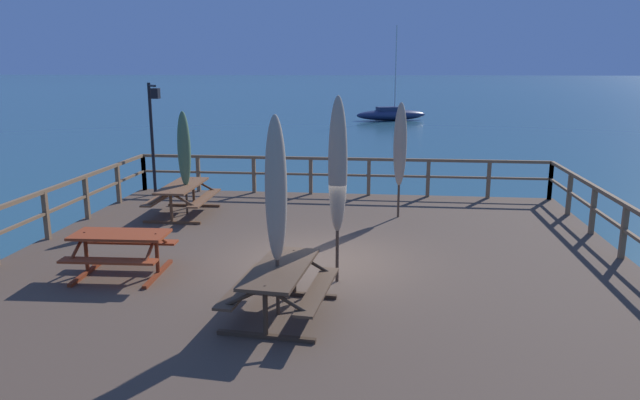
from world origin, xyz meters
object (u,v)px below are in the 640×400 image
Objects in this scene: patio_umbrella_tall_mid_left at (276,190)px; patio_umbrella_short_back at (400,145)px; picnic_table_back_right at (121,245)px; picnic_table_mid_centre at (183,193)px; patio_umbrella_tall_back_left at (184,149)px; lamp_post_hooked at (153,122)px; patio_umbrella_tall_mid_right at (338,166)px; sailboat_distant at (391,114)px; picnic_table_front_left at (281,280)px.

patio_umbrella_tall_mid_left is 1.06× the size of patio_umbrella_short_back.
patio_umbrella_short_back is (4.98, 4.70, 1.24)m from picnic_table_back_right.
picnic_table_mid_centre is 0.72× the size of patio_umbrella_tall_mid_left.
lamp_post_hooked is at bearing 127.59° from patio_umbrella_tall_back_left.
sailboat_distant is at bearing 88.29° from patio_umbrella_tall_mid_right.
sailboat_distant reaches higher than picnic_table_mid_centre.
picnic_table_back_right is 3.65m from patio_umbrella_tall_mid_left.
patio_umbrella_tall_mid_left is 6.40m from patio_umbrella_short_back.
patio_umbrella_tall_back_left is 0.81× the size of patio_umbrella_tall_mid_right.
picnic_table_mid_centre and picnic_table_back_right have the same top height.
picnic_table_front_left is at bearing -57.59° from lamp_post_hooked.
patio_umbrella_tall_back_left is at bearing 120.17° from patio_umbrella_tall_mid_left.
picnic_table_front_left is 0.65× the size of patio_umbrella_tall_mid_right.
picnic_table_front_left is 1.35m from patio_umbrella_tall_mid_left.
picnic_table_front_left is 1.21× the size of picnic_table_back_right.
patio_umbrella_tall_mid_right is at bearing -91.71° from sailboat_distant.
picnic_table_back_right is 40.95m from sailboat_distant.
patio_umbrella_tall_mid_right is (-1.14, -4.62, 0.23)m from patio_umbrella_short_back.
sailboat_distant reaches higher than lamp_post_hooked.
picnic_table_front_left is 0.27× the size of sailboat_distant.
patio_umbrella_tall_mid_right reaches higher than picnic_table_front_left.
picnic_table_front_left is (3.52, -5.80, -0.00)m from picnic_table_mid_centre.
picnic_table_front_left is at bearing -31.58° from patio_umbrella_tall_mid_left.
patio_umbrella_short_back is (5.37, 0.34, 1.23)m from picnic_table_mid_centre.
patio_umbrella_tall_back_left is at bearing -52.41° from lamp_post_hooked.
sailboat_distant reaches higher than patio_umbrella_tall_mid_right.
patio_umbrella_tall_mid_right is 1.00× the size of lamp_post_hooked.
patio_umbrella_tall_mid_right is (4.23, -4.29, 1.46)m from picnic_table_mid_centre.
patio_umbrella_tall_back_left is 0.81× the size of lamp_post_hooked.
patio_umbrella_short_back is (1.85, 6.14, 1.23)m from picnic_table_front_left.
patio_umbrella_tall_mid_left is at bearing -117.40° from patio_umbrella_tall_mid_right.
sailboat_distant is at bearing 81.58° from patio_umbrella_tall_back_left.
patio_umbrella_tall_mid_left is 0.94× the size of patio_umbrella_tall_mid_right.
lamp_post_hooked reaches higher than patio_umbrella_tall_back_left.
picnic_table_front_left is at bearing -59.56° from patio_umbrella_tall_back_left.
picnic_table_mid_centre is 1.26× the size of picnic_table_back_right.
patio_umbrella_tall_mid_left is (3.46, -5.77, 1.34)m from picnic_table_mid_centre.
picnic_table_front_left and picnic_table_back_right have the same top height.
picnic_table_back_right is 0.61× the size of patio_umbrella_short_back.
patio_umbrella_tall_mid_right reaches higher than picnic_table_mid_centre.
picnic_table_front_left is at bearing -24.68° from picnic_table_back_right.
patio_umbrella_short_back is at bearing 43.33° from picnic_table_back_right.
lamp_post_hooked reaches higher than picnic_table_back_right.
sailboat_distant is at bearing 78.52° from lamp_post_hooked.
lamp_post_hooked is at bearing 106.25° from picnic_table_back_right.
patio_umbrella_tall_mid_left is at bearing -59.03° from picnic_table_mid_centre.
patio_umbrella_short_back is at bearing -14.41° from lamp_post_hooked.
patio_umbrella_tall_mid_right is (0.71, 1.52, 1.47)m from picnic_table_front_left.
sailboat_distant is at bearing 87.31° from patio_umbrella_tall_mid_left.
patio_umbrella_short_back is at bearing 72.68° from patio_umbrella_tall_mid_left.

